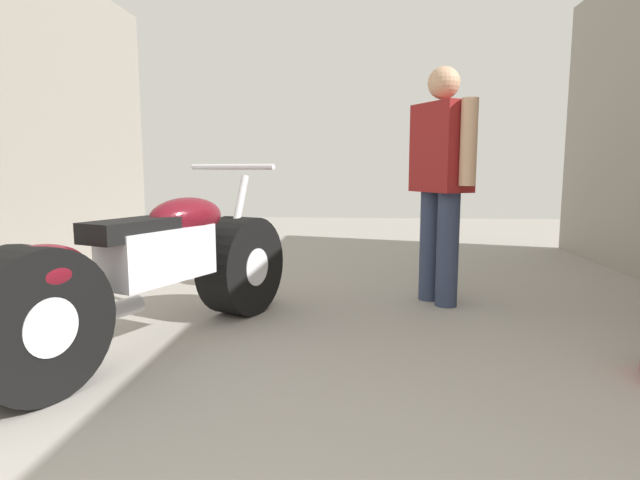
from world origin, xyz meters
name	(u,v)px	position (x,y,z in m)	size (l,w,h in m)	color
ground_plane	(335,318)	(0.00, 3.12, 0.00)	(14.97, 14.97, 0.00)	gray
motorcycle_maroon_cruiser	(154,274)	(-1.00, 2.43, 0.43)	(1.16, 2.19, 1.06)	black
mechanic_in_blue	(441,172)	(0.77, 3.60, 1.00)	(0.45, 0.68, 1.77)	#2D3851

